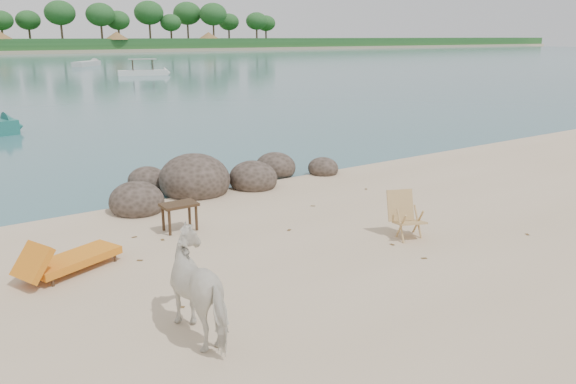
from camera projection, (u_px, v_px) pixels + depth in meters
The scene contains 8 objects.
boulders at pixel (210, 181), 13.71m from camera, with size 6.38×2.91×1.26m.
cow at pixel (205, 289), 6.95m from camera, with size 0.68×1.50×1.27m, color silver.
side_table at pixel (180, 219), 10.77m from camera, with size 0.67×0.43×0.54m, color black, non-canonical shape.
lounge_chair at pixel (75, 256), 8.95m from camera, with size 1.78×0.62×0.54m, color orange, non-canonical shape.
deck_chair at pixel (410, 217), 10.36m from camera, with size 0.55×0.60×0.86m, color tan, non-canonical shape.
boat_mid at pixel (142, 61), 54.34m from camera, with size 5.26×1.18×2.57m, color silver, non-canonical shape.
boat_far at pixel (86, 63), 71.62m from camera, with size 6.24×1.40×0.72m, color #BABAB5, non-canonical shape.
dead_leaves at pixel (312, 251), 9.87m from camera, with size 6.76×7.31×0.00m.
Camera 1 is at (-5.15, -5.82, 3.65)m, focal length 35.00 mm.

